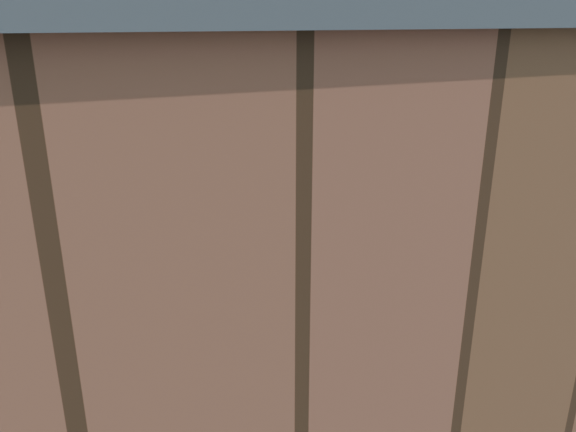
% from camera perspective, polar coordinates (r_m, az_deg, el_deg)
% --- Properties ---
extents(ground, '(120.00, 120.00, 0.00)m').
position_cam_1_polar(ground, '(33.16, -0.95, -3.70)').
color(ground, black).
rests_on(ground, ground).
extents(sidewalk_ne, '(30.00, 30.00, 0.15)m').
position_cam_1_polar(sidewalk_ne, '(60.53, 9.44, 6.83)').
color(sidewalk_ne, gray).
rests_on(sidewalk_ne, ground).
extents(building_ne, '(25.00, 16.00, 12.00)m').
position_cam_1_polar(building_ne, '(55.20, 12.25, 11.70)').
color(building_ne, '#481612').
rests_on(building_ne, ground).
extents(tree_near, '(2.69, 2.69, 4.49)m').
position_cam_1_polar(tree_near, '(43.87, 2.89, 6.42)').
color(tree_near, black).
rests_on(tree_near, ground).
extents(tree_far, '(2.43, 2.43, 4.07)m').
position_cam_1_polar(tree_far, '(49.21, -0.34, 7.54)').
color(tree_far, black).
rests_on(tree_far, ground).
extents(signal_pole, '(1.29, 1.24, 4.60)m').
position_cam_1_polar(signal_pole, '(24.21, -9.32, -5.69)').
color(signal_pole, black).
rests_on(signal_pole, ground).
extents(box_truck, '(8.60, 3.47, 3.81)m').
position_cam_1_polar(box_truck, '(36.14, 15.36, 0.92)').
color(box_truck, white).
rests_on(box_truck, ground).
extents(traffic_cone, '(0.48, 0.48, 0.68)m').
position_cam_1_polar(traffic_cone, '(27.72, -7.64, -8.03)').
color(traffic_cone, orange).
rests_on(traffic_cone, ground).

